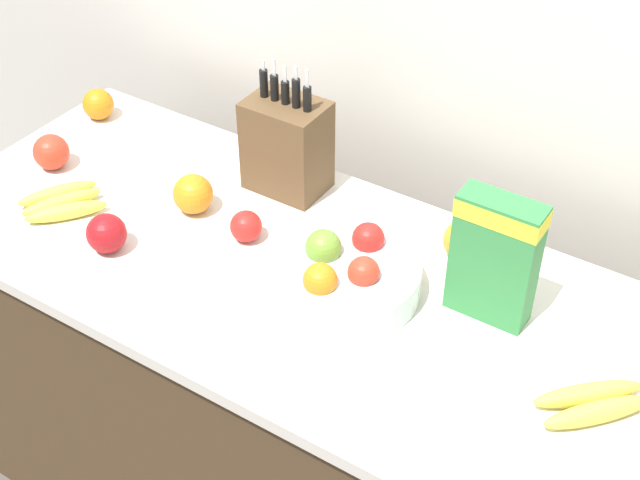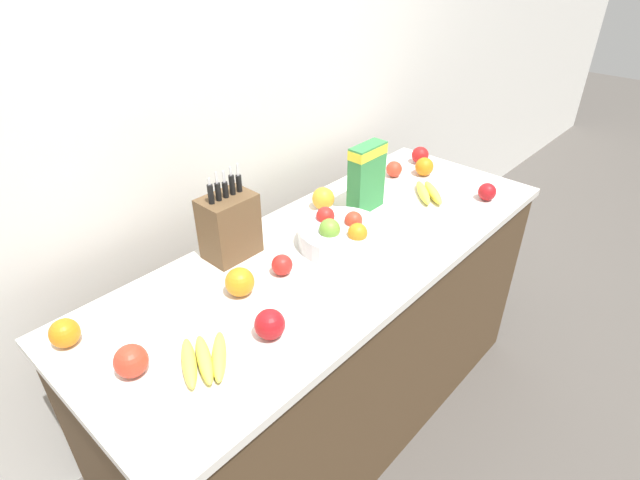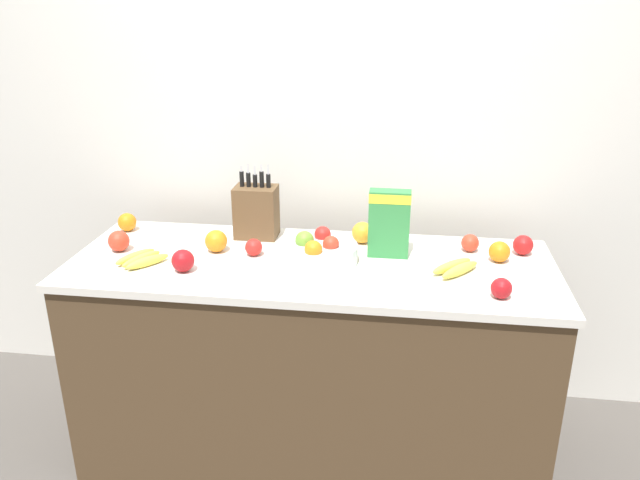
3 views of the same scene
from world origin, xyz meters
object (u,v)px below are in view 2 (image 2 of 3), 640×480
Objects in this scene: apple_rightmost at (420,155)px; orange_front_center at (424,167)px; cereal_box at (367,175)px; apple_rear at (487,192)px; banana_bunch_left at (428,193)px; knife_block at (229,226)px; orange_mid_left at (65,333)px; fruit_bowl at (341,234)px; apple_near_bananas at (394,169)px; orange_near_bowl at (323,198)px; apple_leftmost at (130,360)px; apple_front at (282,265)px; apple_middle at (270,324)px; banana_bunch_right at (204,359)px; orange_back_center at (240,282)px.

apple_rightmost is 0.13m from orange_front_center.
apple_rear is (0.38, -0.31, -0.11)m from cereal_box.
orange_front_center is (0.17, 0.13, 0.02)m from banana_bunch_left.
knife_block is 0.57m from orange_mid_left.
fruit_bowl is 4.25× the size of apple_near_bananas.
orange_near_bowl is at bearing -0.06° from orange_mid_left.
orange_near_bowl is (-0.49, 0.43, 0.01)m from apple_rear.
apple_leftmost reaches higher than apple_front.
apple_rightmost is at bearing -1.40° from apple_near_bananas.
apple_leftmost is 1.45m from apple_rear.
knife_block is 0.38m from fruit_bowl.
orange_near_bowl reaches higher than apple_leftmost.
orange_near_bowl is at bearing 30.71° from apple_middle.
banana_bunch_right is 1.46m from apple_rightmost.
apple_rightmost is 1.00× the size of orange_mid_left.
orange_back_center is (-1.18, -0.13, 0.00)m from apple_rightmost.
apple_leftmost is 1.07× the size of apple_rightmost.
apple_leftmost is 1.00× the size of apple_middle.
apple_rightmost is (1.25, 0.33, -0.00)m from apple_middle.
orange_near_bowl reaches higher than apple_near_bananas.
cereal_box reaches higher than apple_middle.
apple_leftmost reaches higher than apple_rear.
apple_leftmost is 1.38m from apple_near_bananas.
orange_back_center is (0.24, 0.15, 0.03)m from banana_bunch_right.
knife_block is at bearing 154.35° from apple_rear.
knife_block reaches higher than cereal_box.
knife_block is at bearing 141.20° from fruit_bowl.
orange_front_center is (1.46, 0.09, -0.00)m from apple_leftmost.
apple_front is at bearing -80.25° from knife_block.
apple_front is (-0.90, 0.24, -0.00)m from apple_rear.
apple_near_bananas is at bearing -4.48° from orange_near_bowl.
knife_block is 4.38× the size of apple_rear.
fruit_bowl is 0.66m from banana_bunch_right.
fruit_bowl is at bearing -0.37° from apple_leftmost.
apple_rightmost reaches higher than apple_near_bananas.
fruit_bowl is at bearing -38.80° from knife_block.
apple_near_bananas is 0.84× the size of apple_middle.
apple_rear is 0.31m from orange_front_center.
apple_rightmost and orange_mid_left have the same top height.
apple_middle is 0.28m from apple_front.
orange_back_center is (-1.05, 0.26, 0.01)m from apple_rear.
apple_rear is at bearing -16.25° from orange_mid_left.
apple_middle reaches higher than banana_bunch_right.
banana_bunch_right is at bearing -148.18° from orange_back_center.
banana_bunch_right is (-0.36, -0.34, -0.09)m from knife_block.
apple_rear is at bearing -80.39° from apple_near_bananas.
apple_leftmost is 0.95× the size of orange_near_bowl.
orange_mid_left is 0.89× the size of orange_near_bowl.
cereal_box is (0.55, -0.13, 0.03)m from knife_block.
apple_front reaches higher than banana_bunch_left.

